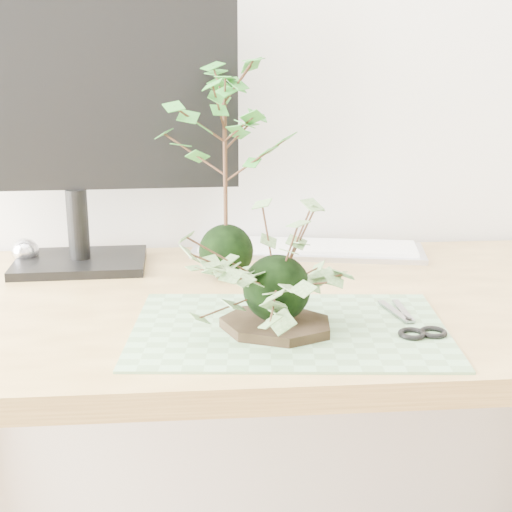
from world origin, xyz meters
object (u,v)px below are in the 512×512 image
Objects in this scene: ivy_kokedama at (277,258)px; maple_kokedama at (225,117)px; monitor at (70,101)px; keyboard at (308,249)px; desk at (276,344)px.

maple_kokedama is at bearing 102.57° from ivy_kokedama.
ivy_kokedama is 0.34m from maple_kokedama.
monitor reaches higher than maple_kokedama.
ivy_kokedama is at bearing -93.73° from keyboard.
monitor reaches higher than ivy_kokedama.
keyboard is 0.56m from monitor.
keyboard is 0.80× the size of monitor.
monitor is (-0.37, 0.23, 0.41)m from desk.
ivy_kokedama is at bearing -77.43° from maple_kokedama.
maple_kokedama is 0.31m from monitor.
keyboard reaches higher than desk.
ivy_kokedama is 0.47m from keyboard.
ivy_kokedama is 0.73× the size of keyboard.
maple_kokedama is at bearing -22.30° from monitor.
ivy_kokedama reaches higher than keyboard.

